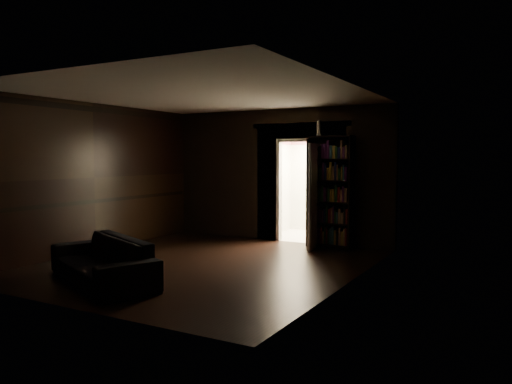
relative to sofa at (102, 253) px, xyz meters
The scene contains 9 objects.
ground 1.82m from the sofa, 70.58° to the left, with size 5.50×5.50×0.00m, color black.
room_walls 3.07m from the sofa, 78.08° to the left, with size 5.02×5.61×2.84m.
kitchen_alcove 5.70m from the sofa, 78.89° to the left, with size 2.20×1.80×2.60m.
sofa is the anchor object (origin of this frame).
bookshelf 4.65m from the sofa, 66.45° to the left, with size 0.90×0.32×2.20m, color black.
refrigerator 5.96m from the sofa, 73.50° to the left, with size 0.74×0.68×1.65m, color white.
door 4.33m from the sofa, 67.94° to the left, with size 0.85×0.05×2.05m, color white.
figurine 4.90m from the sofa, 69.36° to the left, with size 0.11×0.11×0.32m, color silver.
bottles 6.11m from the sofa, 72.76° to the left, with size 0.59×0.07×0.24m, color black.
Camera 1 is at (4.73, -6.74, 1.78)m, focal length 35.00 mm.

